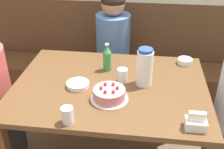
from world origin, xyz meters
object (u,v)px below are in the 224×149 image
Objects in this scene: napkin_holder at (196,123)px; bowl_soup_white at (78,85)px; birthday_cake at (109,94)px; water_pitcher at (145,67)px; glass_water_tall at (122,76)px; glass_tumbler_short at (67,115)px; bench_seat at (121,85)px; person_pale_blue_shirt at (113,60)px; soju_bottle at (107,58)px; bowl_rice_small at (185,61)px.

bowl_soup_white is at bearing 155.58° from napkin_holder.
birthday_cake is 2.13× the size of napkin_holder.
birthday_cake is at bearing -135.09° from water_pitcher.
glass_tumbler_short is (-0.25, -0.46, 0.00)m from glass_water_tall.
water_pitcher reaches higher than glass_water_tall.
bowl_soup_white is at bearing -168.21° from water_pitcher.
glass_water_tall reaches higher than birthday_cake.
person_pale_blue_shirt is (-0.07, -0.10, 0.34)m from bench_seat.
soju_bottle is at bearing 2.37° from person_pale_blue_shirt.
glass_tumbler_short is (0.03, -0.36, 0.03)m from bowl_soup_white.
napkin_holder reaches higher than birthday_cake.
glass_tumbler_short is 1.17m from person_pale_blue_shirt.
napkin_holder is (0.29, -0.41, -0.09)m from water_pitcher.
bench_seat is at bearing 85.63° from soju_bottle.
soju_bottle reaches higher than glass_water_tall.
birthday_cake reaches higher than bench_seat.
glass_water_tall is at bearing 135.55° from napkin_holder.
person_pale_blue_shirt is at bearing 84.72° from glass_tumbler_short.
glass_water_tall is at bearing -84.38° from bench_seat.
soju_bottle is 0.60m from bowl_rice_small.
bench_seat is 1.38m from glass_tumbler_short.
napkin_holder is 0.74m from bowl_rice_small.
birthday_cake is 0.22m from glass_water_tall.
soju_bottle reaches higher than bowl_soup_white.
birthday_cake is 0.38m from soju_bottle.
glass_water_tall is at bearing -144.29° from bowl_rice_small.
person_pale_blue_shirt is (-0.09, 0.90, -0.22)m from birthday_cake.
soju_bottle is 1.90× the size of bowl_rice_small.
person_pale_blue_shirt reaches higher than glass_water_tall.
napkin_holder is (0.49, -0.21, 0.00)m from birthday_cake.
person_pale_blue_shirt reaches higher than soju_bottle.
bowl_soup_white is (-0.22, 0.11, -0.02)m from birthday_cake.
glass_water_tall is at bearing 74.30° from birthday_cake.
water_pitcher is at bearing 124.61° from napkin_holder.
bowl_soup_white is at bearing -150.18° from bowl_rice_small.
bench_seat is 1.42m from napkin_holder.
glass_tumbler_short reaches higher than glass_water_tall.
water_pitcher is at bearing -132.49° from bowl_rice_small.
bowl_rice_small is at bearing 48.18° from glass_tumbler_short.
birthday_cake is (0.02, -0.99, 0.56)m from bench_seat.
glass_tumbler_short is at bearing -5.28° from person_pale_blue_shirt.
bench_seat is 10.34× the size of water_pitcher.
glass_tumbler_short is at bearing -85.13° from bowl_soup_white.
person_pale_blue_shirt reaches higher than birthday_cake.
soju_bottle is 1.88× the size of napkin_holder.
glass_water_tall is (-0.14, 0.01, -0.08)m from water_pitcher.
glass_water_tall is 0.08× the size of person_pale_blue_shirt.
bowl_rice_small is at bearing 46.49° from birthday_cake.
person_pale_blue_shirt reaches higher than bowl_soup_white.
glass_tumbler_short is at bearing -131.82° from bowl_rice_small.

